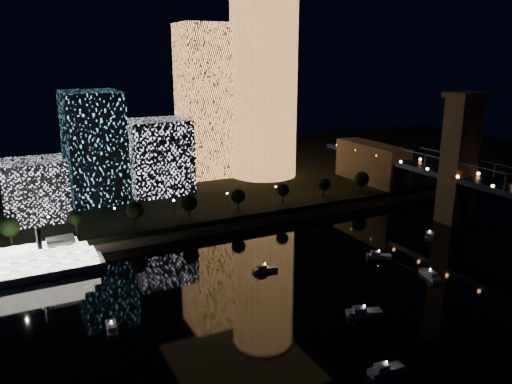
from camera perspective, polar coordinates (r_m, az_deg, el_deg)
ground at (r=134.93m, az=18.56°, el=-13.42°), size 520.00×520.00×0.00m
far_bank at (r=263.25m, az=-6.67°, el=1.98°), size 420.00×160.00×5.00m
seawall at (r=194.85m, az=1.38°, el=-3.06°), size 420.00×6.00×3.00m
tower_cylindrical at (r=244.15m, az=0.90°, el=11.80°), size 34.00×34.00×85.34m
tower_rectangular at (r=245.48m, az=-5.94°, el=10.21°), size 22.80×22.80×72.53m
midrise_blocks at (r=211.39m, az=-20.57°, el=3.36°), size 108.10×42.31×44.38m
riverboat at (r=162.19m, az=-26.16°, el=-7.72°), size 50.48×11.01×15.18m
motorboats at (r=141.41m, az=15.37°, el=-11.38°), size 134.20×67.15×2.78m
esplanade_trees at (r=186.75m, az=-6.89°, el=-1.11°), size 165.90×6.47×8.73m
street_lamps at (r=190.61m, az=-9.38°, el=-1.32°), size 132.70×0.70×5.65m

